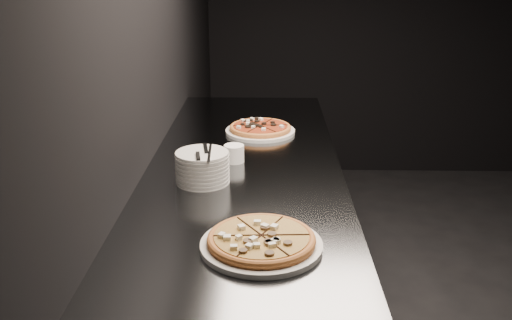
{
  "coord_description": "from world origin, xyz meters",
  "views": [
    {
      "loc": [
        -2.04,
        -1.95,
        1.68
      ],
      "look_at": [
        -2.08,
        -0.11,
        1.02
      ],
      "focal_mm": 40.0,
      "sensor_mm": 36.0,
      "label": 1
    }
  ],
  "objects_px": {
    "counter": "(244,283)",
    "plate_stack": "(202,167)",
    "pizza_tomato": "(260,129)",
    "ramekin": "(234,153)",
    "cutlery": "(204,153)",
    "pizza_mushroom": "(261,241)"
  },
  "relations": [
    {
      "from": "pizza_tomato",
      "to": "plate_stack",
      "type": "xyz_separation_m",
      "value": [
        -0.2,
        -0.6,
        0.04
      ]
    },
    {
      "from": "cutlery",
      "to": "ramekin",
      "type": "bearing_deg",
      "value": 58.9
    },
    {
      "from": "plate_stack",
      "to": "ramekin",
      "type": "bearing_deg",
      "value": 65.05
    },
    {
      "from": "counter",
      "to": "plate_stack",
      "type": "xyz_separation_m",
      "value": [
        -0.14,
        -0.07,
        0.52
      ]
    },
    {
      "from": "counter",
      "to": "pizza_mushroom",
      "type": "distance_m",
      "value": 0.74
    },
    {
      "from": "pizza_mushroom",
      "to": "plate_stack",
      "type": "distance_m",
      "value": 0.53
    },
    {
      "from": "counter",
      "to": "plate_stack",
      "type": "bearing_deg",
      "value": -153.65
    },
    {
      "from": "pizza_mushroom",
      "to": "cutlery",
      "type": "distance_m",
      "value": 0.52
    },
    {
      "from": "pizza_mushroom",
      "to": "ramekin",
      "type": "height_order",
      "value": "ramekin"
    },
    {
      "from": "pizza_tomato",
      "to": "ramekin",
      "type": "relative_size",
      "value": 4.04
    },
    {
      "from": "ramekin",
      "to": "plate_stack",
      "type": "bearing_deg",
      "value": -114.95
    },
    {
      "from": "pizza_mushroom",
      "to": "cutlery",
      "type": "bearing_deg",
      "value": 113.91
    },
    {
      "from": "pizza_tomato",
      "to": "cutlery",
      "type": "distance_m",
      "value": 0.65
    },
    {
      "from": "pizza_mushroom",
      "to": "plate_stack",
      "type": "xyz_separation_m",
      "value": [
        -0.22,
        0.48,
        0.04
      ]
    },
    {
      "from": "pizza_mushroom",
      "to": "plate_stack",
      "type": "relative_size",
      "value": 1.8
    },
    {
      "from": "pizza_tomato",
      "to": "plate_stack",
      "type": "height_order",
      "value": "plate_stack"
    },
    {
      "from": "cutlery",
      "to": "ramekin",
      "type": "height_order",
      "value": "cutlery"
    },
    {
      "from": "counter",
      "to": "ramekin",
      "type": "height_order",
      "value": "ramekin"
    },
    {
      "from": "counter",
      "to": "cutlery",
      "type": "xyz_separation_m",
      "value": [
        -0.13,
        -0.08,
        0.57
      ]
    },
    {
      "from": "pizza_tomato",
      "to": "pizza_mushroom",
      "type": "bearing_deg",
      "value": -88.98
    },
    {
      "from": "ramekin",
      "to": "pizza_tomato",
      "type": "bearing_deg",
      "value": 76.05
    },
    {
      "from": "cutlery",
      "to": "ramekin",
      "type": "distance_m",
      "value": 0.26
    }
  ]
}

